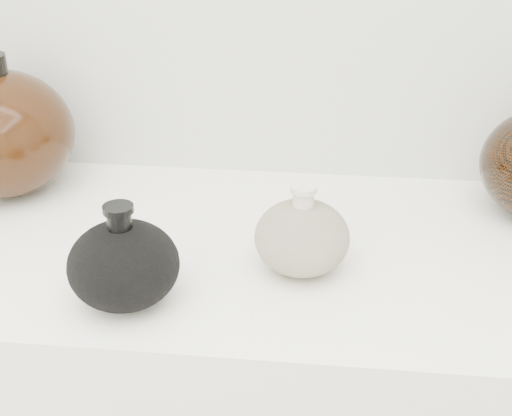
# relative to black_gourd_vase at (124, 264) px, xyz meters

# --- Properties ---
(room) EXTENTS (3.04, 2.42, 2.64)m
(room) POSITION_rel_black_gourd_vase_xyz_m (0.14, -0.52, 0.35)
(room) COLOR #606060
(room) RESTS_ON ground
(black_gourd_vase) EXTENTS (0.18, 0.18, 0.13)m
(black_gourd_vase) POSITION_rel_black_gourd_vase_xyz_m (0.00, 0.00, 0.00)
(black_gourd_vase) COLOR black
(black_gourd_vase) RESTS_ON display_counter
(cream_gourd_vase) EXTENTS (0.16, 0.16, 0.12)m
(cream_gourd_vase) POSITION_rel_black_gourd_vase_xyz_m (0.21, 0.10, -0.00)
(cream_gourd_vase) COLOR beige
(cream_gourd_vase) RESTS_ON display_counter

